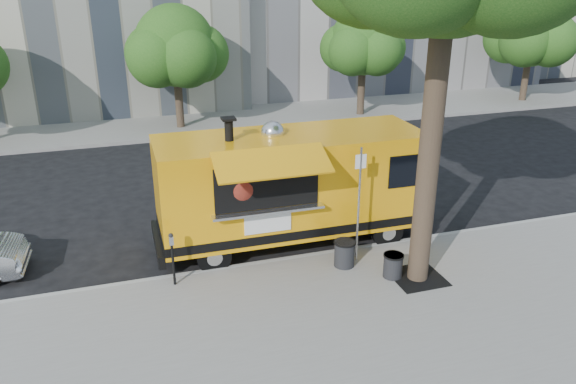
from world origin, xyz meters
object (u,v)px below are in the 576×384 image
object	(u,v)px
parking_meter	(172,253)
far_tree_b	(175,46)
trash_bin_left	(344,253)
trash_bin_right	(393,265)
far_tree_c	(364,42)
sign_post	(359,198)
food_truck	(290,185)
far_tree_d	(533,31)

from	to	relation	value
parking_meter	far_tree_b	bearing A→B (deg)	81.90
trash_bin_left	trash_bin_right	distance (m)	1.24
far_tree_c	parking_meter	distance (m)	17.82
trash_bin_right	sign_post	bearing A→B (deg)	115.93
trash_bin_right	parking_meter	bearing A→B (deg)	166.35
far_tree_c	food_truck	world-z (taller)	far_tree_c
far_tree_b	far_tree_d	bearing A→B (deg)	-0.30
trash_bin_left	trash_bin_right	xyz separation A→B (m)	(0.90, -0.86, -0.04)
trash_bin_left	trash_bin_right	bearing A→B (deg)	-43.57
parking_meter	trash_bin_left	size ratio (longest dim) A/B	2.02
trash_bin_left	trash_bin_right	size ratio (longest dim) A/B	1.12
far_tree_d	far_tree_c	bearing A→B (deg)	-178.85
far_tree_c	far_tree_d	xyz separation A→B (m)	(10.00, 0.20, 0.17)
sign_post	far_tree_b	bearing A→B (deg)	100.15
far_tree_b	sign_post	world-z (taller)	far_tree_b
sign_post	parking_meter	size ratio (longest dim) A/B	2.25
sign_post	trash_bin_left	xyz separation A→B (m)	(-0.40, -0.17, -1.35)
far_tree_d	food_truck	distance (m)	21.71
sign_post	trash_bin_left	world-z (taller)	sign_post
far_tree_b	far_tree_d	xyz separation A→B (m)	(19.00, -0.10, 0.06)
parking_meter	trash_bin_right	world-z (taller)	parking_meter
far_tree_b	far_tree_c	bearing A→B (deg)	-1.91
food_truck	trash_bin_right	xyz separation A→B (m)	(1.72, -2.75, -1.24)
far_tree_d	trash_bin_right	xyz separation A→B (m)	(-15.95, -15.18, -3.42)
trash_bin_left	far_tree_c	bearing A→B (deg)	64.12
sign_post	trash_bin_left	bearing A→B (deg)	-156.84
sign_post	far_tree_c	bearing A→B (deg)	65.19
far_tree_c	trash_bin_right	size ratio (longest dim) A/B	8.80
far_tree_c	trash_bin_left	world-z (taller)	far_tree_c
far_tree_d	trash_bin_left	world-z (taller)	far_tree_d
far_tree_c	parking_meter	size ratio (longest dim) A/B	3.90
food_truck	trash_bin_left	xyz separation A→B (m)	(0.82, -1.89, -1.20)
food_truck	far_tree_c	bearing A→B (deg)	58.41
far_tree_b	far_tree_c	xyz separation A→B (m)	(9.00, -0.30, -0.12)
far_tree_d	sign_post	bearing A→B (deg)	-139.30
sign_post	food_truck	bearing A→B (deg)	125.30
parking_meter	trash_bin_left	distance (m)	4.19
sign_post	food_truck	xyz separation A→B (m)	(-1.22, 1.72, -0.14)
sign_post	food_truck	size ratio (longest dim) A/B	0.41
trash_bin_left	parking_meter	bearing A→B (deg)	174.89
food_truck	trash_bin_right	bearing A→B (deg)	-57.50
far_tree_b	trash_bin_left	distance (m)	14.96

